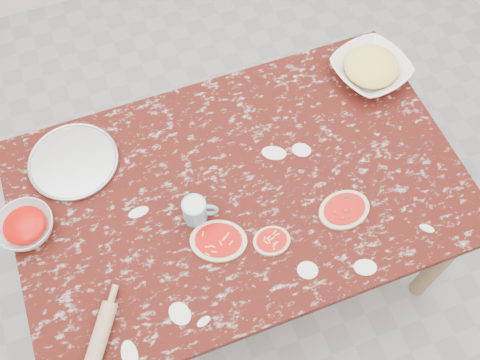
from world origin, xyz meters
name	(u,v)px	position (x,y,z in m)	size (l,w,h in m)	color
ground	(240,260)	(0.00, 0.00, 0.00)	(4.00, 4.00, 0.00)	gray
worktable	(240,197)	(0.00, 0.00, 0.67)	(1.60, 1.00, 0.75)	#370E0A
pizza_tray	(74,162)	(-0.54, 0.31, 0.76)	(0.32, 0.32, 0.01)	#B2B2B7
sauce_bowl	(26,227)	(-0.74, 0.10, 0.78)	(0.20, 0.20, 0.06)	white
cheese_bowl	(370,70)	(0.66, 0.29, 0.79)	(0.29, 0.29, 0.07)	white
flour_mug	(196,210)	(-0.18, -0.06, 0.80)	(0.12, 0.08, 0.10)	#6CA6BF
pizza_left	(219,241)	(-0.14, -0.17, 0.76)	(0.24, 0.22, 0.02)	beige
pizza_mid	(272,241)	(0.03, -0.24, 0.76)	(0.14, 0.12, 0.02)	beige
pizza_right	(344,210)	(0.31, -0.22, 0.76)	(0.20, 0.16, 0.02)	beige
rolling_pin	(98,344)	(-0.60, -0.37, 0.78)	(0.05, 0.05, 0.26)	tan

